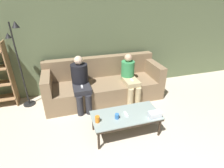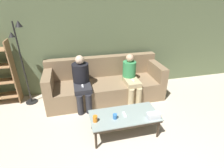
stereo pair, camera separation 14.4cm
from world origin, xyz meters
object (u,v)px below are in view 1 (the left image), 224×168
at_px(cup_near_left, 97,119).
at_px(coffee_table, 126,116).
at_px(game_remote, 126,114).
at_px(seated_person_left_end, 81,81).
at_px(tissue_box, 155,114).
at_px(seated_person_mid_left, 130,77).
at_px(cup_near_right, 117,116).
at_px(couch, 104,84).
at_px(standing_lamp, 19,58).

bearing_deg(cup_near_left, coffee_table, 5.58).
bearing_deg(cup_near_left, game_remote, 5.58).
height_order(coffee_table, cup_near_left, cup_near_left).
bearing_deg(cup_near_left, seated_person_left_end, 95.11).
bearing_deg(coffee_table, tissue_box, -23.25).
distance_m(seated_person_left_end, seated_person_mid_left, 1.11).
xyz_separation_m(coffee_table, cup_near_right, (-0.18, -0.05, 0.08)).
height_order(cup_near_left, tissue_box, tissue_box).
relative_size(coffee_table, seated_person_left_end, 1.05).
distance_m(tissue_box, game_remote, 0.49).
bearing_deg(seated_person_mid_left, cup_near_left, -131.41).
relative_size(couch, game_remote, 17.89).
xyz_separation_m(standing_lamp, seated_person_mid_left, (2.27, -0.41, -0.55)).
relative_size(seated_person_left_end, seated_person_mid_left, 1.05).
xyz_separation_m(cup_near_right, game_remote, (0.18, 0.05, -0.03)).
bearing_deg(couch, tissue_box, -71.51).
distance_m(standing_lamp, seated_person_left_end, 1.32).
distance_m(coffee_table, cup_near_right, 0.21).
height_order(coffee_table, tissue_box, tissue_box).
bearing_deg(seated_person_mid_left, coffee_table, -114.19).
height_order(cup_near_left, standing_lamp, standing_lamp).
bearing_deg(game_remote, couch, 92.80).
distance_m(cup_near_left, seated_person_left_end, 1.18).
xyz_separation_m(cup_near_left, seated_person_left_end, (-0.10, 1.17, 0.16)).
bearing_deg(tissue_box, standing_lamp, 142.77).
height_order(cup_near_left, seated_person_mid_left, seated_person_mid_left).
height_order(coffee_table, standing_lamp, standing_lamp).
distance_m(cup_near_right, seated_person_left_end, 1.26).
xyz_separation_m(standing_lamp, seated_person_left_end, (1.16, -0.38, -0.50)).
bearing_deg(couch, game_remote, -87.20).
distance_m(coffee_table, seated_person_mid_left, 1.22).
distance_m(couch, cup_near_left, 1.46).
height_order(game_remote, standing_lamp, standing_lamp).
bearing_deg(cup_near_right, cup_near_left, 179.75).
relative_size(cup_near_left, cup_near_right, 1.28).
relative_size(tissue_box, seated_person_left_end, 0.19).
distance_m(tissue_box, standing_lamp, 2.87).
bearing_deg(seated_person_mid_left, tissue_box, -91.98).
distance_m(cup_near_right, standing_lamp, 2.33).
distance_m(couch, cup_near_right, 1.40).
height_order(coffee_table, seated_person_mid_left, seated_person_mid_left).
height_order(tissue_box, game_remote, tissue_box).
bearing_deg(game_remote, coffee_table, -91.79).
height_order(tissue_box, standing_lamp, standing_lamp).
bearing_deg(tissue_box, seated_person_mid_left, 88.02).
height_order(coffee_table, cup_near_right, cup_near_right).
distance_m(cup_near_left, standing_lamp, 2.11).
relative_size(coffee_table, cup_near_left, 10.62).
relative_size(coffee_table, cup_near_right, 13.63).
height_order(cup_near_right, seated_person_mid_left, seated_person_mid_left).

